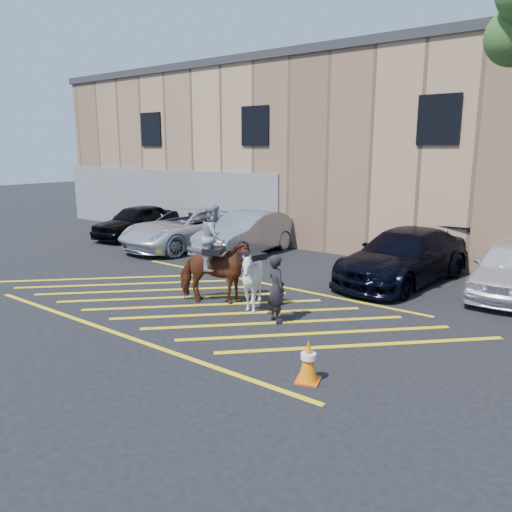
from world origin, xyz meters
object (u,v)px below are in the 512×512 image
Objects in this scene: saddled_white at (252,279)px; car_white_pickup at (187,229)px; car_black_suv at (137,221)px; car_white_suv at (512,269)px; handler at (276,289)px; mounted_bay at (214,264)px; car_blue_suv at (404,256)px; car_silver_sedan at (247,233)px; traffic_cone at (308,360)px.

car_white_pickup is at bearing 146.02° from saddled_white.
car_black_suv is 0.99× the size of car_white_suv.
mounted_bay reaches higher than handler.
handler is (-0.94, -4.98, 0.01)m from car_blue_suv.
traffic_cone is (7.09, -7.35, -0.39)m from car_silver_sedan.
car_white_pickup is at bearing -11.03° from car_black_suv.
car_white_suv reaches higher than traffic_cone.
traffic_cone is (-1.60, -7.38, -0.35)m from car_white_suv.
car_white_pickup reaches higher than car_black_suv.
car_blue_suv is at bearing -6.43° from car_black_suv.
car_silver_sedan reaches higher than car_white_pickup.
car_blue_suv is at bearing 99.18° from traffic_cone.
car_blue_suv is at bearing -175.56° from car_white_suv.
car_black_suv is 0.77× the size of car_white_pickup.
handler is (5.01, -5.29, 0.00)m from car_silver_sedan.
car_white_suv is at bearing -1.89° from car_silver_sedan.
car_white_suv is 6.47m from handler.
car_black_suv is 0.91× the size of car_silver_sedan.
car_silver_sedan reaches higher than car_black_suv.
car_silver_sedan is at bearing -18.20° from handler.
car_white_pickup reaches higher than saddled_white.
saddled_white is (4.06, -4.93, -0.01)m from car_silver_sedan.
car_blue_suv reaches higher than traffic_cone.
car_black_suv is 12.00m from handler.
car_blue_suv is 3.41× the size of handler.
mounted_bay is (-1.96, 0.17, 0.24)m from handler.
car_white_suv is (14.54, 0.21, 0.01)m from car_black_suv.
traffic_cone is at bearing -31.68° from car_white_pickup.
saddled_white is (9.91, -4.76, 0.03)m from car_black_suv.
car_white_pickup is 11.25m from car_white_suv.
car_blue_suv is 7.05× the size of traffic_cone.
handler reaches higher than traffic_cone.
saddled_white is at bearing -30.18° from car_white_pickup.
car_blue_suv is at bearing 4.94° from car_white_pickup.
handler is at bearing -4.81° from mounted_bay.
car_white_pickup is 2.59m from car_silver_sedan.
car_silver_sedan is at bearing 14.48° from car_white_pickup.
car_blue_suv is at bearing 67.73° from saddled_white.
handler reaches higher than car_white_suv.
car_blue_suv reaches higher than car_white_suv.
car_white_pickup is at bearing -4.10° from handler.
traffic_cone is (9.64, -6.87, -0.38)m from car_white_pickup.
car_white_suv is 2.77× the size of handler.
car_white_suv is 5.73× the size of traffic_cone.
car_black_suv is at bearing 178.54° from car_white_pickup.
saddled_white is (6.61, -4.45, -0.01)m from car_white_pickup.
mounted_bay is at bearing -34.86° from car_black_suv.
saddled_white is at bearing 7.76° from handler.
handler reaches higher than car_silver_sedan.
mounted_bay is at bearing -113.92° from car_blue_suv.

